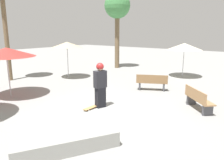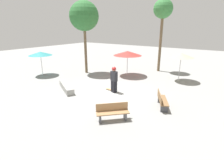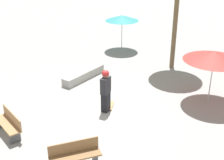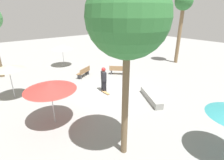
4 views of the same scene
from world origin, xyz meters
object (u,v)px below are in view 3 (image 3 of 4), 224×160
Objects in this scene: shade_umbrella_teal at (122,18)px; concrete_ledge at (84,75)px; skateboard at (110,105)px; shade_umbrella_red at (214,56)px; bench_far at (9,124)px; skater_main at (106,89)px; bench_near at (75,155)px.

concrete_ledge is at bearing -106.37° from shade_umbrella_teal.
shade_umbrella_red is (4.24, 1.08, 2.05)m from skateboard.
shade_umbrella_teal is (3.14, 10.25, 1.63)m from bench_far.
shade_umbrella_red is 8.05m from shade_umbrella_teal.
skater_main is at bearing -89.24° from shade_umbrella_teal.
shade_umbrella_red is at bearing -160.64° from bench_near.
bench_near is at bearing -133.70° from shade_umbrella_red.
bench_far is (-3.39, -2.49, 0.37)m from skateboard.
skater_main is 4.76m from shade_umbrella_red.
bench_near and bench_far have the same top height.
shade_umbrella_teal is at bearing 2.89° from skateboard.
concrete_ledge is at bearing -62.51° from bench_far.
skater_main reaches higher than bench_near.
skater_main is at bearing -124.10° from bench_near.
bench_near is at bearing -80.48° from concrete_ledge.
concrete_ledge is (-1.58, 3.13, -0.78)m from skater_main.
bench_near is 11.86m from shade_umbrella_teal.
concrete_ledge is 6.48m from shade_umbrella_red.
skater_main reaches higher than bench_far.
skater_main is 0.70× the size of concrete_ledge.
skater_main reaches higher than concrete_ledge.
bench_far is 0.56× the size of shade_umbrella_red.
shade_umbrella_teal reaches higher than bench_near.
shade_umbrella_red is at bearing -109.78° from bench_far.
bench_near is at bearing -169.38° from skater_main.
skater_main is 0.82× the size of shade_umbrella_teal.
bench_far reaches higher than concrete_ledge.
bench_near is at bearing -162.95° from bench_far.
concrete_ledge is at bearing 33.15° from skateboard.
concrete_ledge is (-1.73, 2.75, 0.15)m from skateboard.
shade_umbrella_red is at bearing -15.60° from concrete_ledge.
concrete_ledge reaches higher than skateboard.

